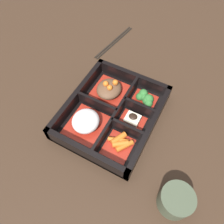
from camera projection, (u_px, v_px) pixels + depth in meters
ground_plane at (112, 117)px, 0.63m from camera, size 3.00×3.00×0.00m
bento_base at (112, 116)px, 0.63m from camera, size 0.29×0.24×0.01m
bento_rim at (113, 112)px, 0.61m from camera, size 0.29×0.24×0.05m
bowl_rice at (86, 122)px, 0.58m from camera, size 0.11×0.10×0.05m
bowl_stew at (109, 90)px, 0.65m from camera, size 0.11×0.10×0.05m
bowl_carrots at (119, 144)px, 0.56m from camera, size 0.08×0.07×0.02m
bowl_tofu at (132, 120)px, 0.60m from camera, size 0.06×0.07×0.03m
bowl_greens at (145, 99)px, 0.63m from camera, size 0.06×0.07×0.03m
tea_cup at (176, 200)px, 0.48m from camera, size 0.08×0.08×0.06m
chopsticks at (114, 42)px, 0.80m from camera, size 0.21×0.05×0.01m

